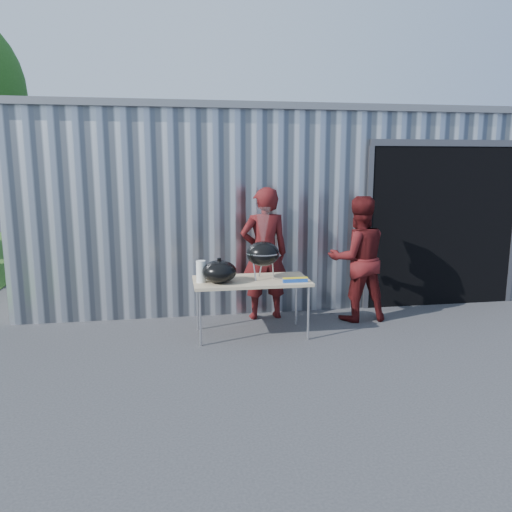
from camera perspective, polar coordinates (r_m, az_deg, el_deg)
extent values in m
plane|color=#333335|center=(6.01, -0.27, -11.35)|extent=(80.00, 80.00, 0.00)
cube|color=silver|center=(10.37, -0.14, 6.41)|extent=(8.00, 6.00, 3.00)
cube|color=slate|center=(10.38, -0.14, 14.98)|extent=(8.20, 6.20, 0.10)
cube|color=black|center=(8.89, 18.70, 3.56)|extent=(2.40, 1.20, 2.50)
cube|color=#4C4C51|center=(8.35, 21.11, 11.96)|extent=(2.52, 0.08, 0.10)
cube|color=tan|center=(6.52, -0.55, -2.87)|extent=(1.50, 0.75, 0.04)
cylinder|color=silver|center=(6.24, -6.39, -7.11)|extent=(0.03, 0.03, 0.71)
cylinder|color=silver|center=(6.46, 6.00, -6.49)|extent=(0.03, 0.03, 0.71)
cylinder|color=silver|center=(6.85, -6.70, -5.53)|extent=(0.03, 0.03, 0.71)
cylinder|color=silver|center=(7.04, 4.62, -5.03)|extent=(0.03, 0.03, 0.71)
ellipsoid|color=black|center=(6.48, 0.79, 0.27)|extent=(0.43, 0.43, 0.32)
cylinder|color=silver|center=(6.47, 0.79, 0.36)|extent=(0.44, 0.44, 0.02)
cylinder|color=silver|center=(6.47, 0.79, 0.48)|extent=(0.41, 0.41, 0.01)
cylinder|color=silver|center=(6.65, 0.57, -1.36)|extent=(0.02, 0.02, 0.24)
cylinder|color=silver|center=(6.43, -0.16, -1.77)|extent=(0.02, 0.02, 0.24)
cylinder|color=silver|center=(6.47, 1.95, -1.70)|extent=(0.02, 0.02, 0.24)
cylinder|color=#D37E4B|center=(6.45, -0.30, 0.57)|extent=(0.02, 0.14, 0.02)
cylinder|color=#D37E4B|center=(6.46, 0.14, 0.58)|extent=(0.02, 0.14, 0.02)
cylinder|color=#D37E4B|center=(6.46, 0.57, 0.59)|extent=(0.02, 0.14, 0.02)
cylinder|color=#D37E4B|center=(6.47, 1.01, 0.61)|extent=(0.02, 0.14, 0.02)
cylinder|color=#D37E4B|center=(6.48, 1.44, 0.62)|extent=(0.02, 0.14, 0.02)
cylinder|color=#D37E4B|center=(6.49, 1.88, 0.63)|extent=(0.02, 0.14, 0.02)
cone|color=silver|center=(6.43, 0.80, 3.11)|extent=(0.20, 0.20, 0.55)
ellipsoid|color=black|center=(6.33, -4.22, -1.78)|extent=(0.44, 0.44, 0.29)
cylinder|color=black|center=(6.30, -4.23, -0.38)|extent=(0.05, 0.05, 0.03)
cylinder|color=white|center=(6.36, -6.31, -1.78)|extent=(0.12, 0.12, 0.28)
cube|color=white|center=(6.63, -5.52, -2.07)|extent=(0.20, 0.15, 0.10)
cube|color=#1945A4|center=(6.37, 4.51, -2.80)|extent=(0.32, 0.05, 0.05)
cube|color=yellow|center=(6.36, 4.51, -2.52)|extent=(0.32, 0.05, 0.01)
imported|color=#4C1112|center=(7.21, 0.96, 0.27)|extent=(0.73, 0.50, 1.92)
imported|color=#4C1112|center=(7.29, 11.55, -0.32)|extent=(0.88, 0.69, 1.79)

